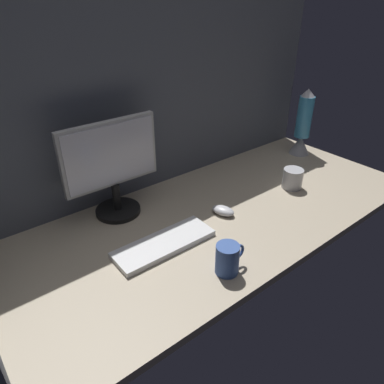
% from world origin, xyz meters
% --- Properties ---
extents(ground_plane, '(1.80, 0.80, 0.03)m').
position_xyz_m(ground_plane, '(0.00, 0.00, -0.01)').
color(ground_plane, tan).
extents(cubicle_wall_back, '(1.80, 0.05, 0.78)m').
position_xyz_m(cubicle_wall_back, '(0.00, 0.38, 0.39)').
color(cubicle_wall_back, '#565B66').
rests_on(cubicle_wall_back, ground_plane).
extents(monitor, '(0.39, 0.18, 0.38)m').
position_xyz_m(monitor, '(-0.30, 0.25, 0.21)').
color(monitor, black).
rests_on(monitor, ground_plane).
extents(keyboard, '(0.37, 0.13, 0.02)m').
position_xyz_m(keyboard, '(-0.28, -0.05, 0.01)').
color(keyboard, silver).
rests_on(keyboard, ground_plane).
extents(mouse, '(0.08, 0.11, 0.03)m').
position_xyz_m(mouse, '(0.02, -0.03, 0.02)').
color(mouse, silver).
rests_on(mouse, ground_plane).
extents(mug_ceramic_blue, '(0.11, 0.08, 0.10)m').
position_xyz_m(mug_ceramic_blue, '(-0.20, -0.29, 0.05)').
color(mug_ceramic_blue, '#38569E').
rests_on(mug_ceramic_blue, ground_plane).
extents(mug_steel, '(0.09, 0.09, 0.09)m').
position_xyz_m(mug_steel, '(0.42, -0.07, 0.05)').
color(mug_steel, '#B2B2B7').
rests_on(mug_steel, ground_plane).
extents(lava_lamp, '(0.11, 0.11, 0.35)m').
position_xyz_m(lava_lamp, '(0.77, 0.15, 0.15)').
color(lava_lamp, '#A5A5AD').
rests_on(lava_lamp, ground_plane).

